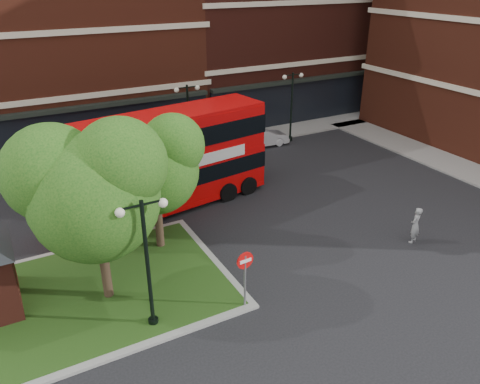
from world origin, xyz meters
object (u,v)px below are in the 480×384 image
bus (160,157)px  woman (415,225)px  car_silver (151,152)px  car_white (262,138)px

bus → woman: bus is taller
woman → car_silver: size_ratio=0.44×
woman → car_white: (0.55, 14.63, -0.25)m
bus → car_white: bus is taller
car_silver → car_white: 8.04m
car_silver → car_white: (8.00, -0.83, -0.06)m
woman → car_white: bearing=-111.5°
bus → woman: size_ratio=6.77×
car_white → woman: bearing=-178.1°
bus → woman: bearing=-52.8°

